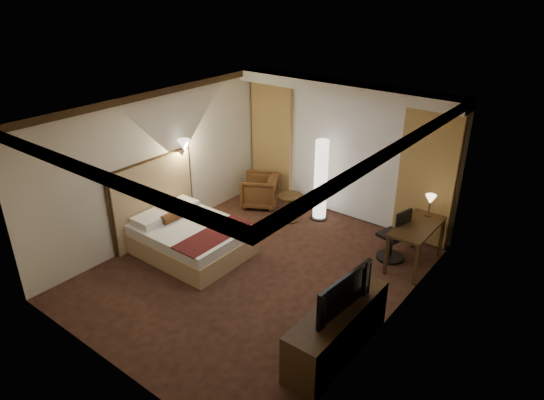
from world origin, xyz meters
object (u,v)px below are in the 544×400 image
Objects in this scene: bed at (192,239)px; dresser at (337,330)px; office_chair at (393,233)px; television at (338,287)px; side_table at (291,208)px; armchair at (260,189)px; desk at (415,245)px; floor_lamp at (321,180)px.

dresser is (3.27, -0.58, 0.08)m from bed.
office_chair is 0.93× the size of television.
armchair is at bearing 169.92° from side_table.
office_chair is at bearing 99.79° from dresser.
office_chair is at bearing -172.65° from desk.
dresser is at bearing -45.12° from side_table.
desk is 0.41m from office_chair.
armchair is at bearing 56.63° from television.
side_table is at bearing -168.56° from office_chair.
office_chair is (2.83, 1.95, 0.22)m from bed.
floor_lamp is 1.39× the size of desk.
armchair is 3.50m from desk.
dresser is at bearing -10.14° from bed.
television is (3.52, -2.80, 0.63)m from armchair.
dresser is at bearing -84.82° from television.
armchair is at bearing 141.69° from dresser.
side_table is at bearing 51.25° from armchair.
office_chair is at bearing 14.31° from television.
office_chair is at bearing -2.67° from side_table.
side_table is at bearing 72.77° from bed.
floor_lamp reaches higher than armchair.
television is at bearing 180.00° from dresser.
desk is (2.58, -0.05, 0.10)m from side_table.
office_chair reaches higher than bed.
television is (2.60, -2.64, 0.73)m from side_table.
floor_lamp is 3.78m from television.
television reaches higher than armchair.
bed is 2.15m from side_table.
side_table is 0.55× the size of office_chair.
bed is 1.88× the size of office_chair.
office_chair reaches higher than side_table.
dresser is at bearing 23.02° from armchair.
television is (-0.03, 0.00, 0.65)m from dresser.
bed is 2.24m from armchair.
floor_lamp reaches higher than bed.
side_table is at bearing 178.84° from desk.
desk is at bearing 5.62° from television.
floor_lamp is (0.40, 0.43, 0.55)m from side_table.
office_chair reaches higher than armchair.
side_table is 3.78m from television.
armchair is at bearing -170.77° from office_chair.
bed is at bearing -112.65° from floor_lamp.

